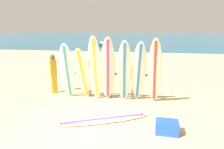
{
  "coord_description": "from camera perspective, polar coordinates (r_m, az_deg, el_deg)",
  "views": [
    {
      "loc": [
        1.53,
        -4.53,
        2.78
      ],
      "look_at": [
        0.23,
        3.12,
        0.91
      ],
      "focal_mm": 31.25,
      "sensor_mm": 36.0,
      "label": 1
    }
  ],
  "objects": [
    {
      "name": "cooler_box",
      "position": [
        5.61,
        15.74,
        -14.58
      ],
      "size": [
        0.62,
        0.44,
        0.36
      ],
      "primitive_type": "cube",
      "rotation": [
        0.0,
        0.0,
        -0.06
      ],
      "color": "blue",
      "rests_on": "ground"
    },
    {
      "name": "ground_plane",
      "position": [
        5.53,
        -8.11,
        -16.75
      ],
      "size": [
        120.0,
        120.0,
        0.0
      ],
      "primitive_type": "plane",
      "color": "#D3BC8C"
    },
    {
      "name": "beachgoer_standing",
      "position": [
        8.68,
        -16.79,
        0.68
      ],
      "size": [
        0.31,
        0.31,
        1.69
      ],
      "color": "gold",
      "rests_on": "ground"
    },
    {
      "name": "surfboard_leaning_right",
      "position": [
        7.21,
        7.81,
        0.62
      ],
      "size": [
        0.65,
        0.95,
        2.36
      ],
      "color": "white",
      "rests_on": "ground"
    },
    {
      "name": "surfboard_leaning_center_left",
      "position": [
        7.34,
        -4.94,
        1.61
      ],
      "size": [
        0.57,
        0.75,
        2.53
      ],
      "color": "silver",
      "rests_on": "ground"
    },
    {
      "name": "surfboard_rack",
      "position": [
        7.74,
        -0.37,
        -1.86
      ],
      "size": [
        3.6,
        0.09,
        1.16
      ],
      "color": "brown",
      "rests_on": "ground"
    },
    {
      "name": "surfboard_lying_on_sand",
      "position": [
        6.13,
        -2.5,
        -13.04
      ],
      "size": [
        2.81,
        1.62,
        0.08
      ],
      "color": "beige",
      "rests_on": "ground"
    },
    {
      "name": "small_boat_offshore",
      "position": [
        30.32,
        -2.58,
        8.78
      ],
      "size": [
        2.52,
        0.91,
        0.71
      ],
      "color": "#333842",
      "rests_on": "ocean_water"
    },
    {
      "name": "surfboard_leaning_center",
      "position": [
        7.2,
        -1.23,
        1.33
      ],
      "size": [
        0.7,
        0.95,
        2.51
      ],
      "color": "beige",
      "rests_on": "ground"
    },
    {
      "name": "surfboard_leaning_far_left",
      "position": [
        7.72,
        -12.88,
        0.87
      ],
      "size": [
        0.66,
        0.82,
        2.26
      ],
      "color": "white",
      "rests_on": "ground"
    },
    {
      "name": "surfboard_leaning_left",
      "position": [
        7.58,
        -8.52,
        0.24
      ],
      "size": [
        0.6,
        0.99,
        2.1
      ],
      "color": "silver",
      "rests_on": "ground"
    },
    {
      "name": "surfboard_leaning_far_right",
      "position": [
        7.09,
        12.41,
        0.7
      ],
      "size": [
        0.57,
        0.93,
        2.48
      ],
      "color": "beige",
      "rests_on": "ground"
    },
    {
      "name": "surfboard_leaning_center_right",
      "position": [
        7.14,
        3.64,
        0.73
      ],
      "size": [
        0.61,
        0.88,
        2.39
      ],
      "color": "beige",
      "rests_on": "ground"
    },
    {
      "name": "ocean_water",
      "position": [
        62.61,
        8.37,
        10.88
      ],
      "size": [
        120.0,
        80.0,
        0.01
      ],
      "primitive_type": "cube",
      "color": "#196B93",
      "rests_on": "ground"
    }
  ]
}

